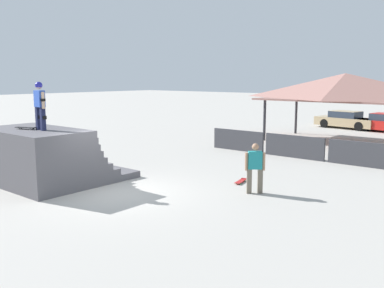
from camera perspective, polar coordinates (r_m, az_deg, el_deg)
The scene contains 9 objects.
ground_plane at distance 14.23m, azimuth -10.11°, elevation -6.44°, with size 160.00×160.00×0.00m, color #ADA8A0.
quarter_pipe_ramp at distance 16.10m, azimuth -19.11°, elevation -1.84°, with size 4.07×4.23×1.95m.
skater_on_deck at distance 15.34m, azimuth -19.64°, elevation 5.24°, with size 0.70×0.25×1.63m.
skateboard_on_deck at distance 15.81m, azimuth -21.17°, elevation 2.04°, with size 0.87×0.45×0.09m.
bystander_walking at distance 13.92m, azimuth 8.40°, elevation -2.89°, with size 0.57×0.50×1.64m.
skateboard_on_ground at distance 15.45m, azimuth 6.55°, elevation -4.91°, with size 0.37×0.81×0.09m.
barrier_fence at distance 20.53m, azimuth 13.47°, elevation -0.34°, with size 9.24×0.12×1.05m.
pavilion_shelter at distance 25.84m, azimuth 19.72°, elevation 7.14°, with size 9.27×4.84×3.96m.
parked_car_tan at distance 33.48m, azimuth 19.88°, elevation 3.00°, with size 4.66×2.30×1.27m.
Camera 1 is at (10.57, -8.78, 3.73)m, focal length 40.00 mm.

